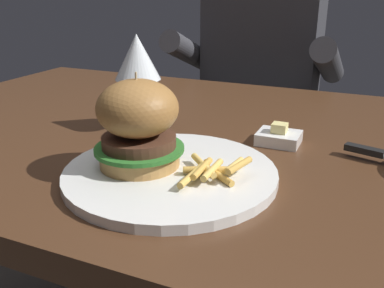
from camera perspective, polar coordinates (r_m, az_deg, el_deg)
The scene contains 7 objects.
dining_table at distance 0.83m, azimuth 0.66°, elevation -4.01°, with size 1.33×0.83×0.74m.
main_plate at distance 0.60m, azimuth -2.89°, elevation -3.94°, with size 0.30×0.30×0.01m, color white.
burger_sandwich at distance 0.60m, azimuth -6.86°, elevation 2.67°, with size 0.13×0.13×0.13m.
fries_pile at distance 0.58m, azimuth 2.53°, elevation -3.42°, with size 0.09×0.11×0.02m.
wine_glass at distance 0.78m, azimuth -7.30°, elevation 11.06°, with size 0.08×0.08×0.18m.
butter_dish at distance 0.75m, azimuth 11.50°, elevation 0.93°, with size 0.07×0.06×0.04m.
diner_person at distance 1.50m, azimuth 8.84°, elevation 3.54°, with size 0.51×0.36×1.18m.
Camera 1 is at (0.29, -0.70, 1.00)m, focal length 40.00 mm.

